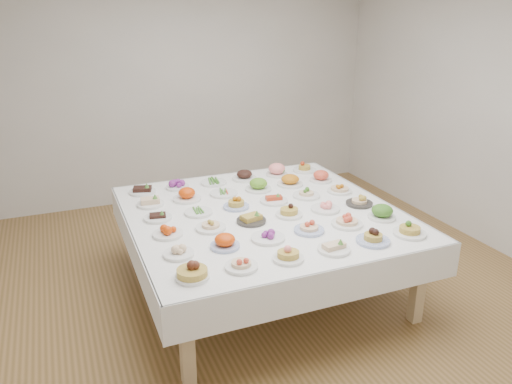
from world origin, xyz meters
name	(u,v)px	position (x,y,z in m)	size (l,w,h in m)	color
room_envelope	(266,82)	(0.00, 0.00, 1.83)	(5.02, 5.02, 2.81)	olive
display_table	(263,218)	(-0.09, -0.15, 0.69)	(2.27, 2.27, 0.75)	white
dish_0	(192,269)	(-0.96, -1.03, 0.82)	(0.25, 0.24, 0.15)	white
dish_1	(241,262)	(-0.62, -1.02, 0.80)	(0.22, 0.22, 0.11)	white
dish_2	(288,253)	(-0.28, -1.04, 0.80)	(0.22, 0.22, 0.12)	white
dish_3	(334,245)	(0.09, -1.04, 0.79)	(0.23, 0.23, 0.11)	white
dish_4	(373,235)	(0.43, -1.02, 0.81)	(0.25, 0.25, 0.14)	#4C66B2
dish_5	(410,227)	(0.77, -1.02, 0.82)	(0.25, 0.25, 0.15)	white
dish_6	(179,251)	(-0.97, -0.68, 0.78)	(0.22, 0.22, 0.08)	white
dish_7	(225,241)	(-0.62, -0.69, 0.80)	(0.22, 0.22, 0.11)	#4C66B2
dish_8	(268,235)	(-0.27, -0.68, 0.79)	(0.26, 0.26, 0.10)	white
dish_9	(309,225)	(0.08, -0.67, 0.81)	(0.24, 0.24, 0.13)	#4C66B2
dish_10	(347,217)	(0.42, -0.68, 0.82)	(0.25, 0.25, 0.14)	white
dish_11	(382,212)	(0.77, -0.67, 0.81)	(0.23, 0.23, 0.13)	white
dish_12	(168,230)	(-0.96, -0.32, 0.79)	(0.23, 0.23, 0.10)	white
dish_13	(211,222)	(-0.62, -0.33, 0.81)	(0.24, 0.24, 0.13)	white
dish_14	(251,217)	(-0.27, -0.33, 0.80)	(0.24, 0.24, 0.11)	#2C2A27
dish_15	(289,210)	(0.08, -0.33, 0.80)	(0.22, 0.22, 0.12)	white
dish_16	(325,206)	(0.42, -0.33, 0.79)	(0.25, 0.25, 0.10)	white
dish_17	(360,198)	(0.77, -0.33, 0.81)	(0.24, 0.24, 0.13)	#2C2A27
dish_18	(158,215)	(-0.97, 0.02, 0.79)	(0.23, 0.23, 0.09)	white
dish_19	(199,212)	(-0.62, 0.01, 0.77)	(0.24, 0.24, 0.05)	white
dish_20	(236,202)	(-0.27, 0.02, 0.81)	(0.22, 0.22, 0.13)	#4C66B2
dish_21	(274,198)	(0.09, 0.02, 0.79)	(0.25, 0.25, 0.10)	white
dish_22	(306,192)	(0.43, 0.03, 0.80)	(0.25, 0.25, 0.12)	white
dish_23	(340,187)	(0.78, 0.02, 0.81)	(0.23, 0.23, 0.12)	white
dish_24	(150,200)	(-0.96, 0.36, 0.80)	(0.24, 0.24, 0.11)	white
dish_25	(187,194)	(-0.62, 0.37, 0.81)	(0.25, 0.25, 0.13)	white
dish_26	(224,193)	(-0.27, 0.37, 0.77)	(0.26, 0.26, 0.05)	white
dish_27	(258,183)	(0.08, 0.36, 0.82)	(0.26, 0.26, 0.15)	white
dish_28	(290,178)	(0.43, 0.38, 0.82)	(0.25, 0.25, 0.15)	white
dish_29	(321,176)	(0.77, 0.37, 0.80)	(0.22, 0.22, 0.12)	white
dish_30	(142,188)	(-0.97, 0.71, 0.80)	(0.24, 0.24, 0.11)	white
dish_31	(177,184)	(-0.63, 0.72, 0.79)	(0.22, 0.22, 0.10)	white
dish_32	(214,181)	(-0.26, 0.71, 0.78)	(0.25, 0.25, 0.06)	white
dish_33	(244,173)	(0.07, 0.71, 0.82)	(0.25, 0.25, 0.15)	white
dish_34	(277,170)	(0.44, 0.71, 0.81)	(0.22, 0.22, 0.13)	white
dish_35	(305,166)	(0.77, 0.73, 0.81)	(0.25, 0.25, 0.13)	white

